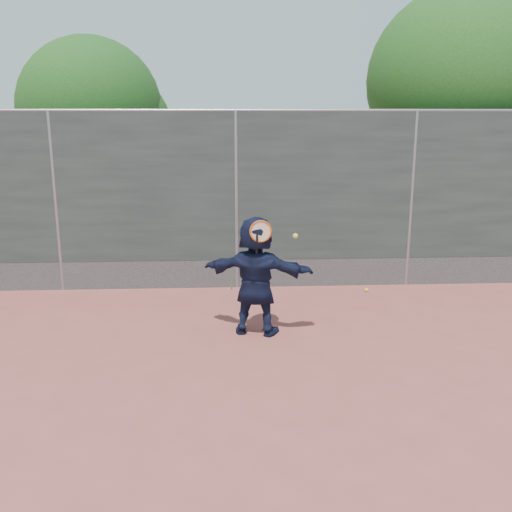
{
  "coord_description": "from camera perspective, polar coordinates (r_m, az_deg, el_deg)",
  "views": [
    {
      "loc": [
        -0.17,
        -6.05,
        2.96
      ],
      "look_at": [
        0.22,
        1.36,
        1.1
      ],
      "focal_mm": 40.0,
      "sensor_mm": 36.0,
      "label": 1
    }
  ],
  "objects": [
    {
      "name": "ground",
      "position": [
        6.74,
        -1.29,
        -11.97
      ],
      "size": [
        80.0,
        80.0,
        0.0
      ],
      "primitive_type": "plane",
      "color": "#9E4C42",
      "rests_on": "ground"
    },
    {
      "name": "weed_clump",
      "position": [
        9.86,
        -0.18,
        -2.54
      ],
      "size": [
        0.68,
        0.07,
        0.3
      ],
      "color": "#387226",
      "rests_on": "ground"
    },
    {
      "name": "fence",
      "position": [
        9.65,
        -1.98,
        5.9
      ],
      "size": [
        20.0,
        0.06,
        3.03
      ],
      "color": "#38423D",
      "rests_on": "ground"
    },
    {
      "name": "tree_right",
      "position": [
        12.77,
        20.12,
        15.68
      ],
      "size": [
        3.78,
        3.6,
        5.39
      ],
      "color": "#382314",
      "rests_on": "ground"
    },
    {
      "name": "player",
      "position": [
        7.72,
        0.0,
        -1.97
      ],
      "size": [
        1.6,
        0.87,
        1.64
      ],
      "primitive_type": "imported",
      "rotation": [
        0.0,
        0.0,
        2.88
      ],
      "color": "#131934",
      "rests_on": "ground"
    },
    {
      "name": "swing_action",
      "position": [
        7.37,
        0.8,
        2.3
      ],
      "size": [
        0.63,
        0.16,
        0.51
      ],
      "color": "#D44E13",
      "rests_on": "ground"
    },
    {
      "name": "tree_left",
      "position": [
        12.88,
        -15.44,
        13.54
      ],
      "size": [
        3.15,
        3.0,
        4.53
      ],
      "color": "#382314",
      "rests_on": "ground"
    },
    {
      "name": "ball_ground",
      "position": [
        9.89,
        10.99,
        -3.35
      ],
      "size": [
        0.07,
        0.07,
        0.07
      ],
      "primitive_type": "sphere",
      "color": "yellow",
      "rests_on": "ground"
    }
  ]
}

